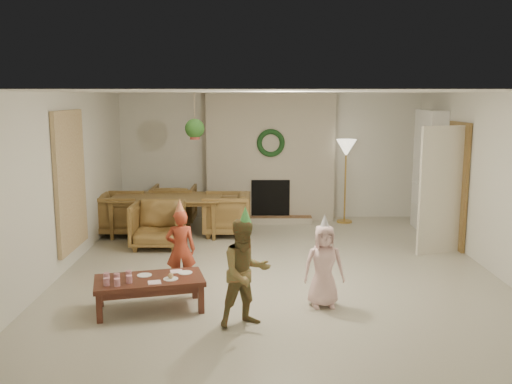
{
  "coord_description": "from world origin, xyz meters",
  "views": [
    {
      "loc": [
        -0.35,
        -7.75,
        2.45
      ],
      "look_at": [
        -0.3,
        0.4,
        1.05
      ],
      "focal_mm": 39.42,
      "sensor_mm": 36.0,
      "label": 1
    }
  ],
  "objects_px": {
    "dining_chair_left": "(119,214)",
    "coffee_table_top": "(149,281)",
    "child_plaid": "(245,273)",
    "dining_table": "(167,216)",
    "dining_chair_far": "(174,205)",
    "child_red": "(181,250)",
    "dining_chair_right": "(226,214)",
    "child_pink": "(324,266)",
    "dining_chair_near": "(158,225)"
  },
  "relations": [
    {
      "from": "dining_chair_left",
      "to": "coffee_table_top",
      "type": "bearing_deg",
      "value": -160.59
    },
    {
      "from": "coffee_table_top",
      "to": "child_plaid",
      "type": "bearing_deg",
      "value": -35.91
    },
    {
      "from": "dining_table",
      "to": "dining_chair_far",
      "type": "bearing_deg",
      "value": 90.0
    },
    {
      "from": "dining_chair_far",
      "to": "child_red",
      "type": "bearing_deg",
      "value": 100.2
    },
    {
      "from": "dining_chair_right",
      "to": "child_red",
      "type": "height_order",
      "value": "child_red"
    },
    {
      "from": "dining_chair_right",
      "to": "dining_chair_left",
      "type": "bearing_deg",
      "value": -90.0
    },
    {
      "from": "dining_table",
      "to": "dining_chair_far",
      "type": "xyz_separation_m",
      "value": [
        0.01,
        0.85,
        0.04
      ]
    },
    {
      "from": "dining_chair_right",
      "to": "child_plaid",
      "type": "bearing_deg",
      "value": 6.54
    },
    {
      "from": "coffee_table_top",
      "to": "child_pink",
      "type": "height_order",
      "value": "child_pink"
    },
    {
      "from": "dining_chair_near",
      "to": "coffee_table_top",
      "type": "bearing_deg",
      "value": -81.54
    },
    {
      "from": "child_red",
      "to": "child_plaid",
      "type": "height_order",
      "value": "child_plaid"
    },
    {
      "from": "dining_table",
      "to": "dining_chair_left",
      "type": "relative_size",
      "value": 2.34
    },
    {
      "from": "dining_table",
      "to": "child_plaid",
      "type": "distance_m",
      "value": 4.29
    },
    {
      "from": "child_pink",
      "to": "dining_chair_far",
      "type": "bearing_deg",
      "value": 115.03
    },
    {
      "from": "dining_chair_far",
      "to": "dining_chair_left",
      "type": "height_order",
      "value": "same"
    },
    {
      "from": "child_red",
      "to": "coffee_table_top",
      "type": "bearing_deg",
      "value": 62.48
    },
    {
      "from": "dining_table",
      "to": "child_pink",
      "type": "height_order",
      "value": "child_pink"
    },
    {
      "from": "dining_chair_left",
      "to": "child_pink",
      "type": "relative_size",
      "value": 0.85
    },
    {
      "from": "dining_chair_near",
      "to": "child_plaid",
      "type": "height_order",
      "value": "child_plaid"
    },
    {
      "from": "child_red",
      "to": "child_plaid",
      "type": "bearing_deg",
      "value": 119.72
    },
    {
      "from": "dining_table",
      "to": "dining_chair_far",
      "type": "height_order",
      "value": "dining_chair_far"
    },
    {
      "from": "dining_chair_right",
      "to": "coffee_table_top",
      "type": "height_order",
      "value": "dining_chair_right"
    },
    {
      "from": "dining_chair_near",
      "to": "child_pink",
      "type": "bearing_deg",
      "value": -46.76
    },
    {
      "from": "child_red",
      "to": "dining_chair_left",
      "type": "bearing_deg",
      "value": -69.16
    },
    {
      "from": "dining_chair_far",
      "to": "dining_chair_right",
      "type": "height_order",
      "value": "same"
    },
    {
      "from": "dining_chair_near",
      "to": "child_plaid",
      "type": "distance_m",
      "value": 3.51
    },
    {
      "from": "dining_chair_right",
      "to": "coffee_table_top",
      "type": "relative_size",
      "value": 0.67
    },
    {
      "from": "dining_table",
      "to": "child_red",
      "type": "relative_size",
      "value": 1.87
    },
    {
      "from": "dining_chair_far",
      "to": "coffee_table_top",
      "type": "distance_m",
      "value": 4.45
    },
    {
      "from": "dining_chair_left",
      "to": "dining_chair_right",
      "type": "distance_m",
      "value": 1.92
    },
    {
      "from": "dining_chair_near",
      "to": "child_red",
      "type": "distance_m",
      "value": 2.12
    },
    {
      "from": "dining_chair_right",
      "to": "child_plaid",
      "type": "xyz_separation_m",
      "value": [
        0.39,
        -4.01,
        0.21
      ]
    },
    {
      "from": "dining_chair_far",
      "to": "dining_chair_right",
      "type": "xyz_separation_m",
      "value": [
        1.05,
        -0.87,
        0.0
      ]
    },
    {
      "from": "child_red",
      "to": "child_pink",
      "type": "distance_m",
      "value": 1.85
    },
    {
      "from": "child_plaid",
      "to": "child_pink",
      "type": "distance_m",
      "value": 1.07
    },
    {
      "from": "dining_chair_near",
      "to": "child_pink",
      "type": "height_order",
      "value": "child_pink"
    },
    {
      "from": "coffee_table_top",
      "to": "dining_chair_left",
      "type": "bearing_deg",
      "value": 94.52
    },
    {
      "from": "child_plaid",
      "to": "child_red",
      "type": "bearing_deg",
      "value": 101.57
    },
    {
      "from": "child_plaid",
      "to": "dining_table",
      "type": "bearing_deg",
      "value": 85.54
    },
    {
      "from": "child_plaid",
      "to": "dining_chair_left",
      "type": "bearing_deg",
      "value": 95.41
    },
    {
      "from": "dining_chair_right",
      "to": "child_plaid",
      "type": "distance_m",
      "value": 4.04
    },
    {
      "from": "dining_chair_right",
      "to": "coffee_table_top",
      "type": "xyz_separation_m",
      "value": [
        -0.72,
        -3.56,
        -0.03
      ]
    },
    {
      "from": "dining_chair_near",
      "to": "coffee_table_top",
      "type": "xyz_separation_m",
      "value": [
        0.36,
        -2.73,
        -0.03
      ]
    },
    {
      "from": "dining_chair_near",
      "to": "child_red",
      "type": "height_order",
      "value": "child_red"
    },
    {
      "from": "dining_chair_right",
      "to": "dining_chair_near",
      "type": "bearing_deg",
      "value": -51.34
    },
    {
      "from": "child_plaid",
      "to": "child_pink",
      "type": "bearing_deg",
      "value": 7.07
    },
    {
      "from": "dining_chair_far",
      "to": "coffee_table_top",
      "type": "bearing_deg",
      "value": 95.22
    },
    {
      "from": "coffee_table_top",
      "to": "child_pink",
      "type": "relative_size",
      "value": 1.26
    },
    {
      "from": "dining_chair_far",
      "to": "child_plaid",
      "type": "relative_size",
      "value": 0.71
    },
    {
      "from": "dining_chair_far",
      "to": "dining_chair_right",
      "type": "distance_m",
      "value": 1.37
    }
  ]
}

